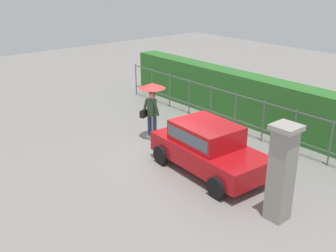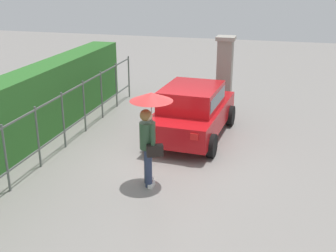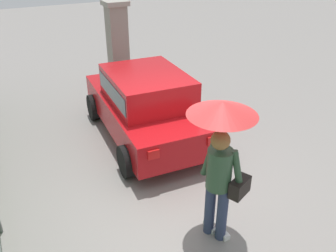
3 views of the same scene
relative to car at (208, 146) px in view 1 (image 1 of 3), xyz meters
The scene contains 6 objects.
ground_plane 1.85m from the car, behind, with size 40.00×40.00×0.00m, color gray.
car is the anchor object (origin of this frame).
pedestrian 3.12m from the car, behind, with size 0.91×0.91×2.06m.
gate_pillar 2.91m from the car, ahead, with size 0.60×0.60×2.42m.
fence_section 3.80m from the car, 126.00° to the left, with size 11.34×0.05×1.50m.
hedge_row 4.73m from the car, 118.15° to the left, with size 12.29×0.90×1.90m, color #2D6B28.
Camera 1 is at (9.10, -8.01, 5.58)m, focal length 42.64 mm.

